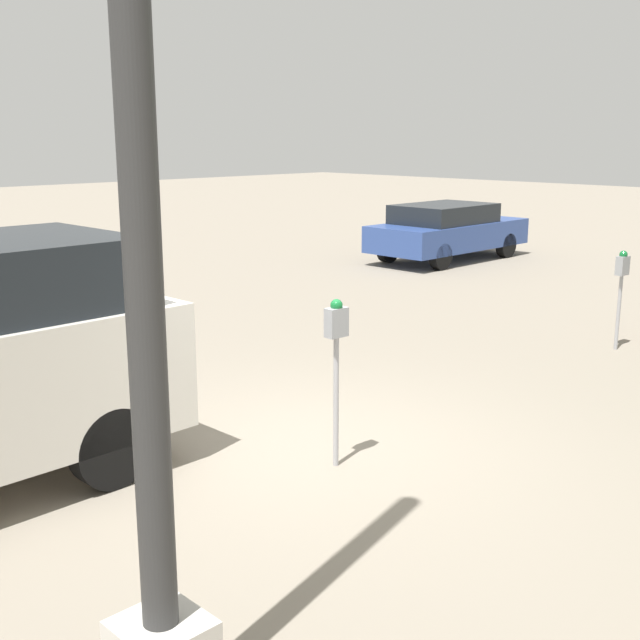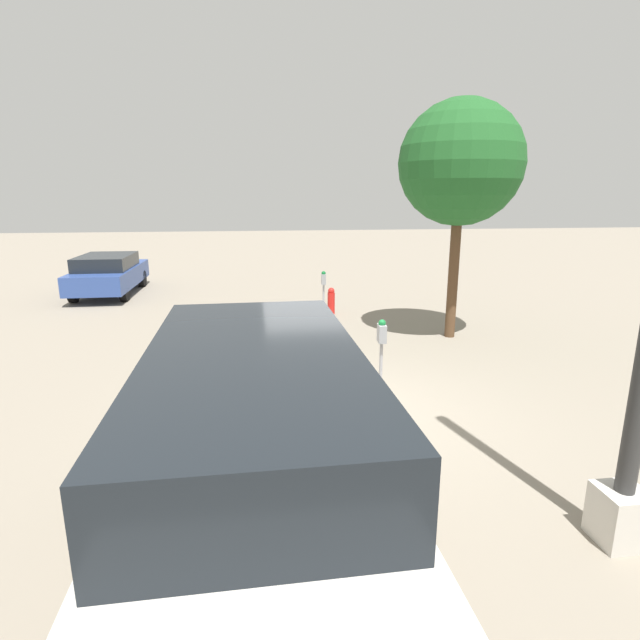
{
  "view_description": "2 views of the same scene",
  "coord_description": "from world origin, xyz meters",
  "views": [
    {
      "loc": [
        5.05,
        5.17,
        2.95
      ],
      "look_at": [
        0.17,
        0.24,
        1.33
      ],
      "focal_mm": 45.0,
      "sensor_mm": 36.0,
      "label": 1
    },
    {
      "loc": [
        6.87,
        -1.36,
        3.28
      ],
      "look_at": [
        -0.5,
        -0.38,
        1.4
      ],
      "focal_mm": 28.0,
      "sensor_mm": 36.0,
      "label": 2
    }
  ],
  "objects": [
    {
      "name": "ground_plane",
      "position": [
        0.0,
        0.0,
        0.0
      ],
      "size": [
        80.0,
        80.0,
        0.0
      ],
      "primitive_type": "plane",
      "color": "gray"
    },
    {
      "name": "parking_meter_far",
      "position": [
        -5.53,
        0.38,
        1.03
      ],
      "size": [
        0.21,
        0.12,
        1.39
      ],
      "rotation": [
        0.0,
        0.0,
        -0.07
      ],
      "color": "#9E9EA3",
      "rests_on": "ground"
    },
    {
      "name": "lamp_post",
      "position": [
        3.1,
        2.06,
        2.57
      ],
      "size": [
        0.44,
        0.44,
        6.92
      ],
      "color": "beige",
      "rests_on": "ground"
    },
    {
      "name": "parking_meter_near",
      "position": [
        0.15,
        0.43,
        1.14
      ],
      "size": [
        0.21,
        0.12,
        1.55
      ],
      "rotation": [
        0.0,
        0.0,
        -0.07
      ],
      "color": "#9E9EA3",
      "rests_on": "ground"
    },
    {
      "name": "car_distant",
      "position": [
        -10.47,
        -6.19,
        0.72
      ],
      "size": [
        4.24,
        1.74,
        1.34
      ],
      "rotation": [
        0.0,
        0.0,
        3.14
      ],
      "color": "#2D478C",
      "rests_on": "ground"
    }
  ]
}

